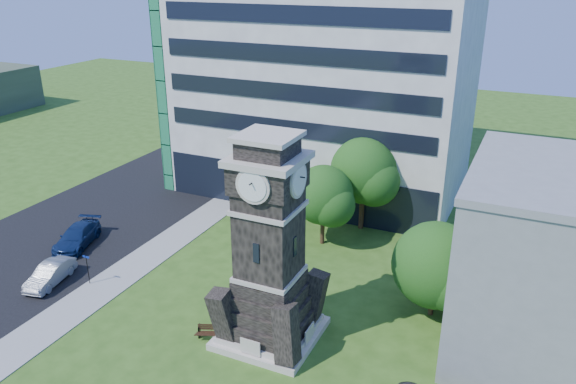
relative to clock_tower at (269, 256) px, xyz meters
The scene contains 13 objects.
ground 6.39m from the clock_tower, 146.32° to the right, with size 160.00×160.00×0.00m, color #305217.
sidewalk 13.88m from the clock_tower, 166.50° to the left, with size 3.00×70.00×0.06m, color gray.
street 21.86m from the clock_tower, behind, with size 14.00×80.00×0.02m, color black.
clock_tower is the anchor object (origin of this frame).
office_tall 26.21m from the clock_tower, 104.57° to the left, with size 26.20×15.11×28.60m.
car_street_mid 16.84m from the clock_tower, behind, with size 1.46×4.18×1.38m, color #93969A.
car_street_north 19.52m from the clock_tower, 167.88° to the left, with size 2.11×5.20×1.51m, color #12254E.
park_bench 5.80m from the clock_tower, 149.09° to the right, with size 1.90×0.51×0.98m.
street_sign 14.25m from the clock_tower, behind, with size 0.53×0.05×2.21m.
tree_nw 19.12m from the clock_tower, 113.63° to the left, with size 6.09×5.54×6.92m.
tree_nc 12.45m from the clock_tower, 97.17° to the left, with size 5.02×4.56×6.33m.
tree_ne 16.16m from the clock_tower, 88.74° to the left, with size 5.85×5.32×7.68m.
tree_east 10.35m from the clock_tower, 37.17° to the left, with size 5.80×5.27×6.11m.
Camera 1 is at (15.31, -22.27, 20.09)m, focal length 35.00 mm.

